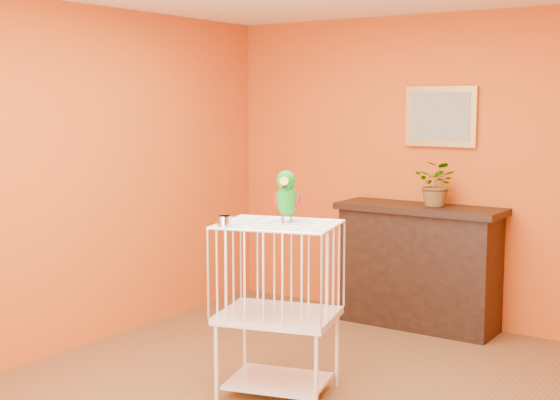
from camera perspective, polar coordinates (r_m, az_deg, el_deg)
The scene contains 7 objects.
room_shell at distance 4.66m, azimuth 1.11°, elevation 3.69°, with size 4.50×4.50×4.50m.
console_cabinet at distance 6.61m, azimuth 10.09°, elevation -4.78°, with size 1.38×0.50×1.02m.
potted_plant at distance 6.44m, azimuth 11.38°, elevation 0.80°, with size 0.34×0.37×0.29m, color #26722D.
framed_picture at distance 6.63m, azimuth 11.66°, elevation 6.00°, with size 0.62×0.04×0.50m.
birdcage at distance 4.99m, azimuth -0.14°, elevation -7.82°, with size 0.84×0.73×1.11m.
feed_cup at distance 4.76m, azimuth -4.08°, elevation -1.54°, with size 0.09×0.09×0.06m, color silver.
parrot at distance 4.88m, azimuth 0.50°, elevation 0.30°, with size 0.20×0.30×0.34m.
Camera 1 is at (2.53, -3.91, 1.86)m, focal length 50.00 mm.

